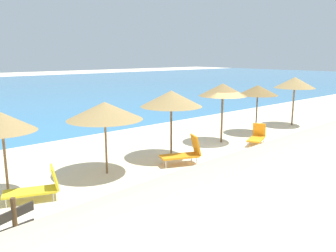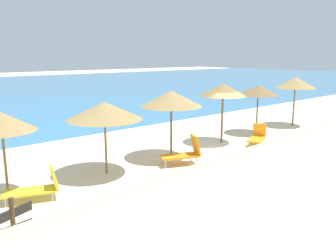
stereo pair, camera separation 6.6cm
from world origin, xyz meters
The scene contains 12 objects.
ground_plane centered at (0.00, 0.00, 0.00)m, with size 160.00×160.00×0.00m, color beige.
beach_umbrella_0 centered at (-9.02, 1.47, 2.28)m, with size 1.99×1.99×2.57m.
beach_umbrella_1 centered at (-5.70, 1.24, 2.29)m, with size 2.66×2.66×2.60m.
beach_umbrella_2 centered at (-2.60, 1.22, 2.46)m, with size 2.52×2.52×2.79m.
beach_umbrella_3 centered at (0.93, 1.49, 2.57)m, with size 2.30×2.30×2.87m.
beach_umbrella_4 centered at (3.93, 1.58, 2.34)m, with size 2.15×2.15×2.62m.
beach_umbrella_5 centered at (7.41, 1.40, 2.58)m, with size 2.38×2.38×2.91m.
lounge_chair_0 centered at (-8.47, 0.54, 0.39)m, with size 1.68×1.15×0.99m.
lounge_chair_1 centered at (-2.86, 0.16, 0.47)m, with size 1.67×1.22×1.14m.
lounge_chair_2 centered at (1.91, 0.11, 0.39)m, with size 1.47×1.06×0.96m.
wooden_signpost centered at (-10.17, -3.01, 1.02)m, with size 0.80×0.32×1.70m.
beach_ball centered at (5.37, 2.21, 0.14)m, with size 0.27×0.27×0.27m, color green.
Camera 1 is at (-11.89, -9.18, 4.20)m, focal length 37.05 mm.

